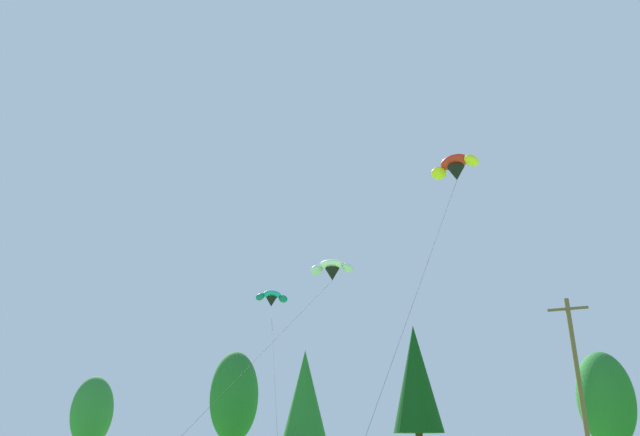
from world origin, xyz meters
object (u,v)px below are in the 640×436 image
(parafoil_kite_mid_teal, at_px, (272,298))
(parafoil_kite_far_red_yellow, at_px, (455,167))
(parafoil_kite_high_white, at_px, (332,269))
(utility_pole, at_px, (580,385))

(parafoil_kite_mid_teal, distance_m, parafoil_kite_far_red_yellow, 17.15)
(parafoil_kite_high_white, xyz_separation_m, parafoil_kite_mid_teal, (-3.64, -2.91, -2.58))
(utility_pole, distance_m, parafoil_kite_mid_teal, 21.21)
(parafoil_kite_mid_teal, xyz_separation_m, parafoil_kite_far_red_yellow, (15.22, -6.20, 4.92))
(utility_pole, height_order, parafoil_kite_high_white, parafoil_kite_high_white)
(parafoil_kite_high_white, bearing_deg, parafoil_kite_mid_teal, -141.35)
(utility_pole, distance_m, parafoil_kite_high_white, 19.36)
(parafoil_kite_mid_teal, bearing_deg, utility_pole, -2.80)
(utility_pole, relative_size, parafoil_kite_mid_teal, 0.67)
(parafoil_kite_high_white, height_order, parafoil_kite_mid_teal, parafoil_kite_high_white)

